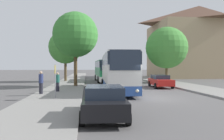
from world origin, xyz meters
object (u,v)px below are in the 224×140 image
at_px(parked_car_right_far, 129,75).
at_px(bus_front, 117,71).
at_px(tree_left_far, 75,35).
at_px(tree_right_near, 167,48).
at_px(bus_middle, 105,70).
at_px(pedestrian_waiting_far, 58,82).
at_px(tree_left_near, 65,47).
at_px(parked_car_left_curb, 104,101).
at_px(pedestrian_waiting_near, 41,82).
at_px(parked_car_right_near, 160,81).
at_px(bus_stop_sign, 55,77).

bearing_deg(parked_car_right_far, bus_front, 73.00).
bearing_deg(tree_left_far, tree_right_near, 23.63).
bearing_deg(bus_middle, pedestrian_waiting_far, -111.99).
bearing_deg(parked_car_right_far, tree_left_near, 35.00).
relative_size(bus_front, bus_middle, 1.13).
bearing_deg(bus_front, pedestrian_waiting_far, -168.64).
xyz_separation_m(parked_car_left_curb, pedestrian_waiting_near, (-4.50, 8.40, 0.31)).
bearing_deg(parked_car_right_far, pedestrian_waiting_near, 61.29).
bearing_deg(tree_left_near, tree_right_near, -12.32).
height_order(bus_middle, parked_car_left_curb, bus_middle).
bearing_deg(pedestrian_waiting_far, parked_car_right_far, -115.69).
bearing_deg(pedestrian_waiting_far, tree_left_far, -103.42).
bearing_deg(parked_car_right_near, bus_front, 33.62).
bearing_deg(tree_left_near, bus_front, -66.04).
distance_m(bus_middle, tree_right_near, 10.05).
relative_size(parked_car_right_far, bus_stop_sign, 1.83).
height_order(bus_front, bus_middle, bus_front).
height_order(bus_stop_sign, tree_left_near, tree_left_near).
xyz_separation_m(parked_car_right_far, pedestrian_waiting_far, (-11.25, -24.16, 0.27)).
xyz_separation_m(parked_car_left_curb, parked_car_right_far, (7.87, 34.14, -0.04)).
relative_size(pedestrian_waiting_near, tree_left_near, 0.23).
distance_m(bus_middle, pedestrian_waiting_far, 15.57).
relative_size(parked_car_left_curb, parked_car_right_far, 0.99).
height_order(pedestrian_waiting_near, pedestrian_waiting_far, pedestrian_waiting_near).
distance_m(pedestrian_waiting_near, tree_left_near, 16.95).
bearing_deg(tree_right_near, parked_car_right_far, 104.04).
height_order(parked_car_left_curb, bus_stop_sign, bus_stop_sign).
distance_m(parked_car_right_near, parked_car_right_far, 20.11).
relative_size(bus_middle, tree_right_near, 1.28).
height_order(bus_stop_sign, pedestrian_waiting_far, bus_stop_sign).
bearing_deg(tree_left_near, pedestrian_waiting_near, -91.42).
bearing_deg(tree_left_far, pedestrian_waiting_near, -108.22).
relative_size(bus_front, tree_left_near, 1.49).
distance_m(bus_middle, tree_left_far, 10.64).
xyz_separation_m(parked_car_right_far, tree_left_near, (-11.96, -9.36, 4.68)).
height_order(parked_car_left_curb, tree_left_near, tree_left_near).
relative_size(bus_stop_sign, tree_right_near, 0.29).
xyz_separation_m(bus_middle, bus_stop_sign, (-5.09, -18.65, -0.15)).
xyz_separation_m(bus_front, bus_middle, (0.00, 13.67, -0.13)).
xyz_separation_m(parked_car_left_curb, pedestrian_waiting_far, (-3.38, 9.98, 0.23)).
bearing_deg(bus_front, tree_left_near, 116.08).
bearing_deg(pedestrian_waiting_near, tree_right_near, 124.02).
bearing_deg(parked_car_right_far, parked_car_left_curb, 73.97).
relative_size(parked_car_right_far, pedestrian_waiting_near, 2.37).
bearing_deg(tree_left_far, pedestrian_waiting_far, -102.69).
bearing_deg(parked_car_right_far, pedestrian_waiting_far, 61.99).
bearing_deg(bus_stop_sign, pedestrian_waiting_near, 120.85).
bearing_deg(tree_right_near, tree_left_far, -156.37).
bearing_deg(bus_middle, bus_front, -91.40).
bearing_deg(bus_middle, bus_stop_sign, -106.67).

